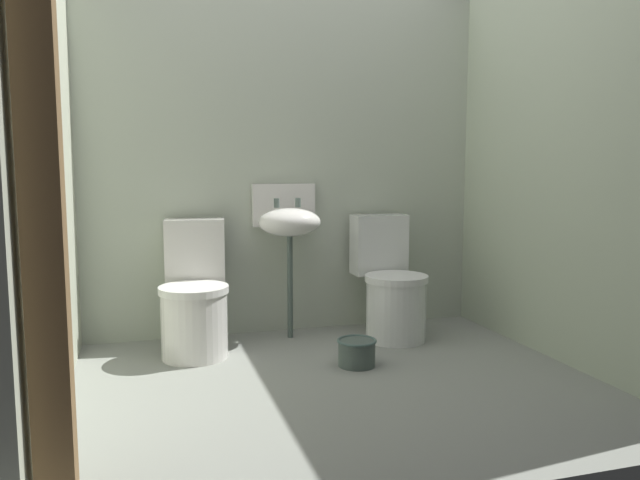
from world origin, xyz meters
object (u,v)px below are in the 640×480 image
object	(u,v)px
toilet_right	(391,288)
sink	(289,221)
wooden_door_post	(40,156)
toilet_left	(195,300)
bucket	(357,352)

from	to	relation	value
toilet_right	sink	bearing A→B (deg)	-16.62
wooden_door_post	toilet_right	size ratio (longest dim) A/B	2.89
wooden_door_post	toilet_left	size ratio (longest dim) A/B	2.89
toilet_right	bucket	xyz separation A→B (m)	(-0.41, -0.50, -0.24)
wooden_door_post	toilet_right	distance (m)	2.51
toilet_right	bucket	distance (m)	0.69
sink	bucket	world-z (taller)	sink
toilet_left	sink	xyz separation A→B (m)	(0.62, 0.19, 0.43)
wooden_door_post	toilet_left	bearing A→B (deg)	69.06
toilet_right	sink	xyz separation A→B (m)	(-0.63, 0.19, 0.43)
wooden_door_post	bucket	size ratio (longest dim) A/B	10.18
bucket	sink	bearing A→B (deg)	107.67
toilet_left	toilet_right	xyz separation A→B (m)	(1.25, -0.00, 0.00)
wooden_door_post	toilet_right	world-z (taller)	wooden_door_post
bucket	wooden_door_post	bearing A→B (deg)	-144.19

